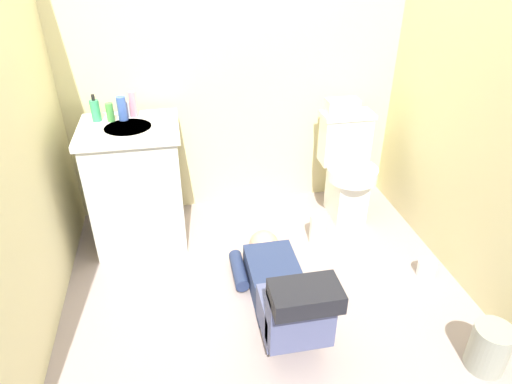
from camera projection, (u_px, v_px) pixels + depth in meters
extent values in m
cube|color=#9F8D89|center=(265.00, 291.00, 2.66)|extent=(2.81, 3.05, 0.04)
cube|color=beige|center=(234.00, 42.00, 2.94)|extent=(2.47, 0.08, 2.40)
cube|color=beige|center=(502.00, 78.00, 2.24)|extent=(0.08, 2.05, 2.40)
cube|color=silver|center=(346.00, 192.00, 3.25)|extent=(0.22, 0.30, 0.38)
cylinder|color=silver|center=(352.00, 173.00, 3.10)|extent=(0.35, 0.35, 0.08)
cube|color=silver|center=(345.00, 140.00, 3.18)|extent=(0.34, 0.17, 0.34)
cube|color=silver|center=(348.00, 115.00, 3.08)|extent=(0.36, 0.19, 0.03)
cube|color=silver|center=(138.00, 188.00, 2.91)|extent=(0.56, 0.48, 0.78)
cube|color=silver|center=(128.00, 129.00, 2.70)|extent=(0.60, 0.52, 0.04)
cylinder|color=silver|center=(128.00, 131.00, 2.69)|extent=(0.28, 0.28, 0.05)
cylinder|color=silver|center=(128.00, 110.00, 2.78)|extent=(0.02, 0.02, 0.10)
cube|color=navy|center=(275.00, 281.00, 2.59)|extent=(0.29, 0.52, 0.17)
sphere|color=tan|center=(264.00, 245.00, 2.86)|extent=(0.19, 0.19, 0.19)
cube|color=#51567E|center=(292.00, 314.00, 2.24)|extent=(0.31, 0.28, 0.20)
cube|color=#51567E|center=(301.00, 317.00, 2.06)|extent=(0.31, 0.12, 0.32)
cube|color=black|center=(306.00, 296.00, 1.93)|extent=(0.31, 0.19, 0.09)
cylinder|color=navy|center=(239.00, 270.00, 2.71)|extent=(0.08, 0.30, 0.08)
cube|color=silver|center=(342.00, 106.00, 3.04)|extent=(0.22, 0.11, 0.10)
cylinder|color=#36A065|center=(95.00, 111.00, 2.73)|extent=(0.06, 0.06, 0.13)
cylinder|color=black|center=(93.00, 97.00, 2.69)|extent=(0.02, 0.02, 0.04)
cylinder|color=green|center=(110.00, 112.00, 2.73)|extent=(0.05, 0.05, 0.11)
cylinder|color=#3C5FBA|center=(122.00, 108.00, 2.74)|extent=(0.06, 0.06, 0.15)
cylinder|color=pink|center=(133.00, 104.00, 2.78)|extent=(0.04, 0.04, 0.16)
cylinder|color=gray|center=(489.00, 348.00, 2.13)|extent=(0.19, 0.19, 0.25)
cylinder|color=white|center=(318.00, 228.00, 3.01)|extent=(0.11, 0.11, 0.21)
cylinder|color=white|center=(426.00, 268.00, 2.74)|extent=(0.11, 0.11, 0.10)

